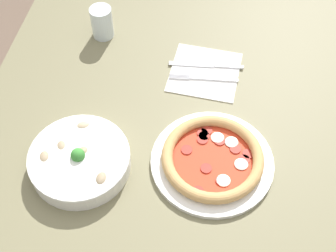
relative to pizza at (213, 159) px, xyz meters
name	(u,v)px	position (x,y,z in m)	size (l,w,h in m)	color
dining_table	(176,166)	(0.03, 0.09, -0.11)	(1.35, 1.02, 0.76)	#706B4C
pizza	(213,159)	(0.00, 0.00, 0.00)	(0.28, 0.28, 0.04)	white
bowl	(80,160)	(-0.06, 0.30, 0.01)	(0.23, 0.23, 0.07)	white
napkin	(205,72)	(0.28, 0.05, -0.02)	(0.19, 0.19, 0.00)	white
fork	(204,79)	(0.25, 0.05, -0.01)	(0.03, 0.18, 0.00)	silver
knife	(209,65)	(0.30, 0.04, -0.01)	(0.03, 0.20, 0.01)	silver
glass	(102,22)	(0.38, 0.35, 0.03)	(0.06, 0.06, 0.09)	silver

